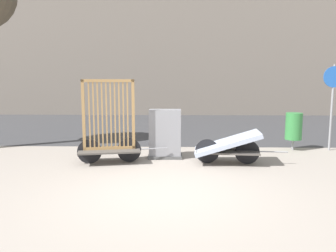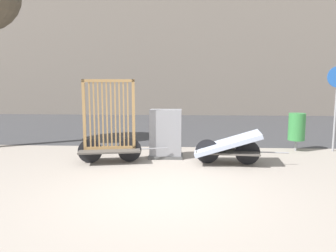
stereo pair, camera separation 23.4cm
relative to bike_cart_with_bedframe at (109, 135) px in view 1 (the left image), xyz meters
The scene contains 8 objects.
ground_plane 2.72m from the bike_cart_with_bedframe, 56.86° to the right, with size 60.00×60.00×0.00m, color gray.
road_strip 6.94m from the bike_cart_with_bedframe, 77.99° to the left, with size 56.00×9.51×0.01m.
building_facade 14.17m from the bike_cart_with_bedframe, 83.93° to the left, with size 48.00×4.00×9.46m.
bike_cart_with_bedframe is the anchor object (origin of this frame).
bike_cart_with_mattress 2.89m from the bike_cart_with_bedframe, ahead, with size 2.26×1.03×0.81m.
utility_cabinet 1.47m from the bike_cart_with_bedframe, 23.12° to the left, with size 0.88×0.49×1.27m.
trash_bin 5.31m from the bike_cart_with_bedframe, 18.09° to the left, with size 0.47×0.47×1.09m.
sign_post 6.39m from the bike_cart_with_bedframe, 15.04° to the left, with size 0.60×0.06×2.47m.
Camera 1 is at (0.22, -5.66, 2.00)m, focal length 35.00 mm.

